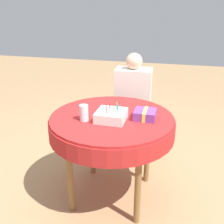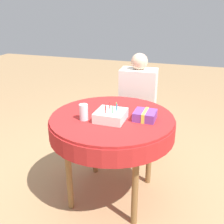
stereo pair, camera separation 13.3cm
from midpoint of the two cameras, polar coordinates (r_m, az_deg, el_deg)
ground_plane at (r=2.50m, az=1.60°, el=-17.32°), size 12.00×12.00×0.00m
dining_table at (r=2.14m, az=1.79°, el=-3.22°), size 1.01×1.01×0.77m
chair at (r=2.96m, az=7.09°, el=0.35°), size 0.42×0.42×0.96m
person at (r=2.81m, az=6.97°, el=3.10°), size 0.39×0.36×1.15m
birthday_cake at (r=2.01m, az=1.61°, el=-0.79°), size 0.22×0.22×0.13m
drinking_glass at (r=2.02m, az=-4.32°, el=-0.05°), size 0.07×0.07×0.13m
gift_box at (r=2.05m, az=9.05°, el=-0.76°), size 0.17×0.17×0.08m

